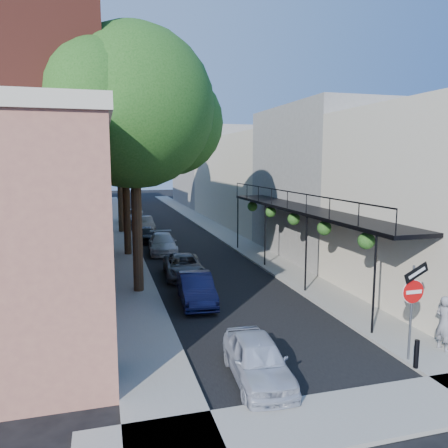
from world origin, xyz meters
TOP-DOWN VIEW (x-y plane):
  - ground at (0.00, 0.00)m, footprint 160.00×160.00m
  - road_surface at (0.00, 30.00)m, footprint 6.00×64.00m
  - sidewalk_left at (-4.00, 30.00)m, footprint 2.00×64.00m
  - sidewalk_right at (4.00, 30.00)m, footprint 2.00×64.00m
  - sidewalk_cross at (0.00, -1.00)m, footprint 12.00×2.00m
  - buildings_left at (-9.30, 28.76)m, footprint 10.10×59.10m
  - buildings_right at (8.99, 29.49)m, footprint 9.80×55.00m
  - sign_post at (3.16, 0.97)m, footprint 0.89×0.17m
  - bollard at (3.00, 0.50)m, footprint 0.14×0.14m
  - oak_near at (-3.37, 10.26)m, footprint 7.48×6.80m
  - oak_mid at (-3.42, 18.23)m, footprint 6.60×6.00m
  - oak_far at (-3.35, 27.27)m, footprint 7.70×7.00m
  - parked_car_a at (-1.40, 1.23)m, footprint 1.66×3.58m
  - parked_car_b at (-1.64, 7.93)m, footprint 1.57×3.80m
  - parked_car_c at (-1.40, 12.11)m, footprint 2.17×4.17m
  - parked_car_d at (-1.62, 18.26)m, footprint 1.98×4.28m
  - parked_car_e at (-2.28, 22.31)m, footprint 1.57×3.41m
  - parked_car_f at (-1.98, 26.99)m, footprint 1.52×3.87m
  - parked_car_g at (-2.60, 32.86)m, footprint 2.62×4.83m
  - pedestrian at (4.60, 1.27)m, footprint 0.47×0.65m

SIDE VIEW (x-z plane):
  - ground at x=0.00m, z-range 0.00..0.00m
  - road_surface at x=0.00m, z-range 0.00..0.01m
  - sidewalk_left at x=-4.00m, z-range 0.00..0.12m
  - sidewalk_right at x=4.00m, z-range 0.00..0.12m
  - sidewalk_cross at x=0.00m, z-range 0.00..0.12m
  - bollard at x=3.00m, z-range 0.12..0.92m
  - parked_car_c at x=-1.40m, z-range 0.00..1.12m
  - parked_car_e at x=-2.28m, z-range 0.00..1.13m
  - parked_car_a at x=-1.40m, z-range 0.00..1.19m
  - parked_car_d at x=-1.62m, z-range 0.00..1.21m
  - parked_car_b at x=-1.64m, z-range 0.00..1.22m
  - parked_car_f at x=-1.98m, z-range 0.00..1.26m
  - parked_car_g at x=-2.60m, z-range 0.00..1.29m
  - pedestrian at x=4.60m, z-range 0.12..1.80m
  - sign_post at x=3.16m, z-range 0.54..3.53m
  - buildings_right at x=8.99m, z-range -0.58..9.42m
  - buildings_left at x=-9.30m, z-range -1.06..10.94m
  - oak_mid at x=-3.42m, z-range 1.96..12.16m
  - oak_near at x=-3.37m, z-range 2.17..13.59m
  - oak_far at x=-3.35m, z-range 2.31..14.21m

